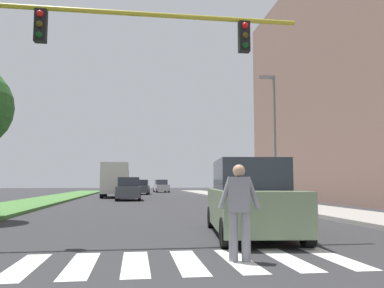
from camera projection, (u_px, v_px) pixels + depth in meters
ground_plane at (147, 200)px, 29.97m from camera, size 140.00×140.00×0.00m
crosswalk at (188, 262)px, 6.76m from camera, size 5.85×2.20×0.01m
median_strip at (40, 201)px, 26.96m from camera, size 3.49×64.00×0.15m
sidewalk_right at (251, 200)px, 29.08m from camera, size 3.00×64.00×0.15m
traffic_light_gantry at (39, 55)px, 9.28m from camera, size 9.21×0.30×6.00m
street_lamp_right at (273, 127)px, 22.81m from camera, size 1.02×0.24×7.50m
pedestrian_performer at (239, 207)px, 6.90m from camera, size 0.74×0.33×1.69m
suv_crossing at (250, 199)px, 10.21m from camera, size 2.44×4.78×1.97m
sedan_midblock at (129, 190)px, 30.16m from camera, size 1.89×4.11×1.76m
sedan_distant at (141, 188)px, 44.74m from camera, size 2.25×4.44×1.68m
sedan_far_horizon at (161, 186)px, 54.67m from camera, size 2.11×4.35×1.75m
truck_box_delivery at (116, 180)px, 35.98m from camera, size 2.40×6.20×3.10m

